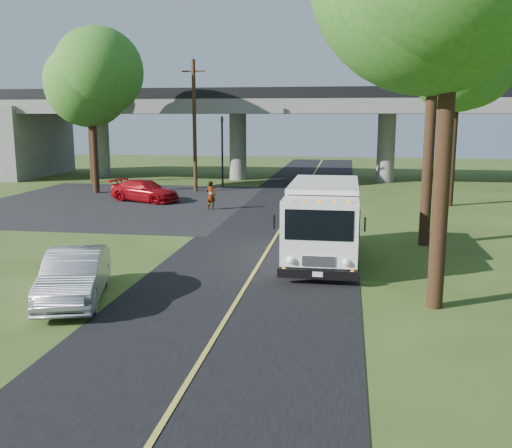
% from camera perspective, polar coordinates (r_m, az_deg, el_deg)
% --- Properties ---
extents(ground, '(120.00, 120.00, 0.00)m').
position_cam_1_polar(ground, '(15.88, -2.34, -8.42)').
color(ground, '#334819').
rests_on(ground, ground).
extents(road, '(7.00, 90.00, 0.02)m').
position_cam_1_polar(road, '(25.41, 2.12, -1.07)').
color(road, black).
rests_on(road, ground).
extents(parking_lot, '(16.00, 18.00, 0.01)m').
position_cam_1_polar(parking_lot, '(35.95, -13.94, 2.10)').
color(parking_lot, black).
rests_on(parking_lot, ground).
extents(lane_line, '(0.12, 90.00, 0.01)m').
position_cam_1_polar(lane_line, '(25.41, 2.12, -1.03)').
color(lane_line, gold).
rests_on(lane_line, road).
extents(overpass, '(54.00, 10.00, 7.30)m').
position_cam_1_polar(overpass, '(46.79, 5.51, 9.89)').
color(overpass, slate).
rests_on(overpass, ground).
extents(traffic_signal, '(0.18, 0.22, 5.20)m').
position_cam_1_polar(traffic_signal, '(41.73, -3.40, 7.96)').
color(traffic_signal, black).
rests_on(traffic_signal, ground).
extents(utility_pole, '(1.60, 0.26, 9.00)m').
position_cam_1_polar(utility_pole, '(40.10, -6.17, 9.80)').
color(utility_pole, '#472D19').
rests_on(utility_pole, ground).
extents(tree_right_far, '(5.77, 5.67, 10.99)m').
position_cam_1_polar(tree_right_far, '(35.22, 19.93, 15.16)').
color(tree_right_far, '#382314').
rests_on(tree_right_far, ground).
extents(tree_left_lot, '(5.60, 5.50, 10.50)m').
position_cam_1_polar(tree_left_lot, '(40.30, -16.05, 14.17)').
color(tree_left_lot, '#382314').
rests_on(tree_left_lot, ground).
extents(tree_left_far, '(5.26, 5.16, 9.89)m').
position_cam_1_polar(tree_left_far, '(46.97, -16.27, 13.06)').
color(tree_left_far, '#382314').
rests_on(tree_left_far, ground).
extents(step_van, '(2.52, 6.73, 2.82)m').
position_cam_1_polar(step_van, '(20.78, 6.74, 0.48)').
color(step_van, white).
rests_on(step_van, ground).
extents(red_sedan, '(4.94, 3.29, 1.33)m').
position_cam_1_polar(red_sedan, '(35.96, -11.06, 3.28)').
color(red_sedan, '#9F0911').
rests_on(red_sedan, ground).
extents(silver_sedan, '(2.74, 4.64, 1.44)m').
position_cam_1_polar(silver_sedan, '(17.15, -17.68, -4.95)').
color(silver_sedan, '#919399').
rests_on(silver_sedan, ground).
extents(pedestrian, '(0.69, 0.55, 1.63)m').
position_cam_1_polar(pedestrian, '(32.22, -4.54, 2.87)').
color(pedestrian, gray).
rests_on(pedestrian, ground).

